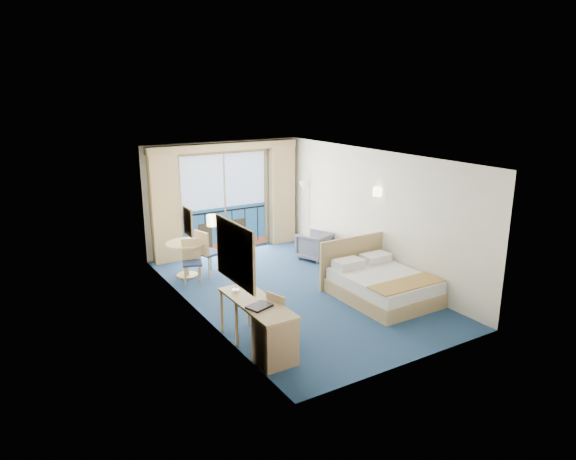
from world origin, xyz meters
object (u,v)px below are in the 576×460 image
object	(u,v)px
armchair	(314,246)
desk_chair	(280,315)
bed	(381,284)
desk	(271,333)
table_chair_b	(192,258)
floor_lamp	(303,198)
nightstand	(364,263)
table_chair_a	(206,250)
round_table	(186,251)

from	to	relation	value
armchair	desk_chair	world-z (taller)	desk_chair
bed	desk	size ratio (longest dim) A/B	1.17
desk_chair	table_chair_b	bearing A→B (deg)	-12.59
table_chair_b	floor_lamp	bearing A→B (deg)	34.32
bed	floor_lamp	size ratio (longest dim) A/B	1.16
nightstand	table_chair_a	size ratio (longest dim) A/B	0.60
bed	armchair	bearing A→B (deg)	84.63
table_chair_a	table_chair_b	distance (m)	0.47
armchair	desk	distance (m)	4.80
armchair	table_chair_a	distance (m)	2.64
table_chair_b	desk_chair	bearing A→B (deg)	-68.76
floor_lamp	desk_chair	world-z (taller)	floor_lamp
table_chair_b	bed	bearing A→B (deg)	-26.30
desk_chair	table_chair_a	xyz separation A→B (m)	(0.23, 3.53, 0.07)
armchair	floor_lamp	bearing A→B (deg)	-130.02
armchair	round_table	world-z (taller)	round_table
round_table	armchair	bearing A→B (deg)	-8.81
desk	table_chair_a	world-z (taller)	table_chair_a
desk_chair	floor_lamp	bearing A→B (deg)	-52.39
armchair	table_chair_b	bearing A→B (deg)	-23.04
bed	desk	xyz separation A→B (m)	(-2.95, -0.93, 0.14)
desk	table_chair_a	xyz separation A→B (m)	(0.59, 3.87, 0.14)
desk_chair	table_chair_b	world-z (taller)	table_chair_b
desk	armchair	bearing A→B (deg)	48.16
nightstand	round_table	bearing A→B (deg)	148.56
desk	table_chair_b	world-z (taller)	table_chair_b
nightstand	desk_chair	distance (m)	3.55
table_chair_b	table_chair_a	bearing A→B (deg)	46.22
desk_chair	table_chair_b	xyz separation A→B (m)	(-0.18, 3.31, 0.02)
desk_chair	round_table	xyz separation A→B (m)	(-0.16, 3.70, 0.07)
bed	round_table	world-z (taller)	bed
nightstand	desk	bearing A→B (deg)	-149.43
bed	table_chair_b	size ratio (longest dim) A/B	2.11
desk_chair	round_table	size ratio (longest dim) A/B	1.06
desk	table_chair_a	distance (m)	3.91
round_table	nightstand	bearing A→B (deg)	-31.44
bed	table_chair_a	bearing A→B (deg)	128.79
bed	desk_chair	size ratio (longest dim) A/B	2.18
floor_lamp	desk_chair	distance (m)	5.41
round_table	table_chair_a	xyz separation A→B (m)	(0.39, -0.17, -0.00)
armchair	round_table	size ratio (longest dim) A/B	0.85
desk_chair	table_chair_b	size ratio (longest dim) A/B	0.97
armchair	table_chair_a	xyz separation A→B (m)	(-2.61, 0.30, 0.25)
floor_lamp	table_chair_b	xyz separation A→B (m)	(-3.38, -0.98, -0.74)
table_chair_b	nightstand	bearing A→B (deg)	-7.94
bed	nightstand	distance (m)	1.22
nightstand	table_chair_b	xyz separation A→B (m)	(-3.29, 1.60, 0.21)
bed	table_chair_a	world-z (taller)	bed
floor_lamp	table_chair_b	world-z (taller)	floor_lamp
armchair	nightstand	bearing A→B (deg)	77.95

